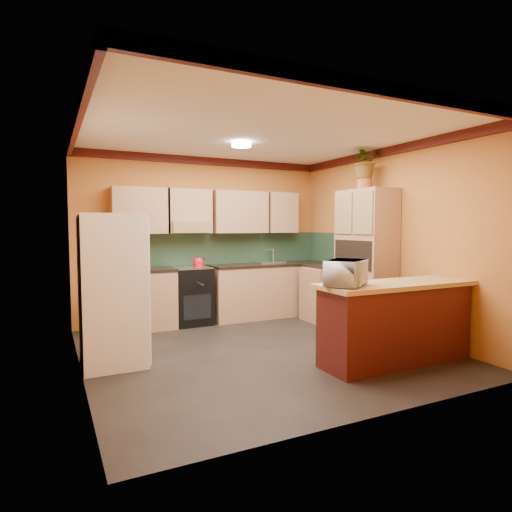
# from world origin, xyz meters

# --- Properties ---
(room_shell) EXTENTS (4.24, 4.24, 2.72)m
(room_shell) POSITION_xyz_m (0.02, 0.28, 2.09)
(room_shell) COLOR black
(room_shell) RESTS_ON ground
(base_cabinets_back) EXTENTS (3.65, 0.60, 0.88)m
(base_cabinets_back) POSITION_xyz_m (0.28, 1.80, 0.44)
(base_cabinets_back) COLOR tan
(base_cabinets_back) RESTS_ON ground
(countertop_back) EXTENTS (3.65, 0.62, 0.04)m
(countertop_back) POSITION_xyz_m (0.28, 1.80, 0.90)
(countertop_back) COLOR black
(countertop_back) RESTS_ON base_cabinets_back
(stove) EXTENTS (0.58, 0.58, 0.91)m
(stove) POSITION_xyz_m (-0.34, 1.80, 0.46)
(stove) COLOR black
(stove) RESTS_ON ground
(kettle) EXTENTS (0.19, 0.19, 0.18)m
(kettle) POSITION_xyz_m (-0.24, 1.75, 1.00)
(kettle) COLOR red
(kettle) RESTS_ON stove
(sink) EXTENTS (0.48, 0.40, 0.03)m
(sink) POSITION_xyz_m (1.06, 1.80, 0.94)
(sink) COLOR silver
(sink) RESTS_ON countertop_back
(base_cabinets_right) EXTENTS (0.60, 0.80, 0.88)m
(base_cabinets_right) POSITION_xyz_m (1.80, 1.06, 0.44)
(base_cabinets_right) COLOR tan
(base_cabinets_right) RESTS_ON ground
(countertop_right) EXTENTS (0.62, 0.80, 0.04)m
(countertop_right) POSITION_xyz_m (1.80, 1.06, 0.90)
(countertop_right) COLOR black
(countertop_right) RESTS_ON base_cabinets_right
(fridge) EXTENTS (0.68, 0.66, 1.70)m
(fridge) POSITION_xyz_m (-1.75, 0.22, 0.85)
(fridge) COLOR white
(fridge) RESTS_ON ground
(pantry) EXTENTS (0.48, 0.90, 2.10)m
(pantry) POSITION_xyz_m (1.85, 0.23, 1.05)
(pantry) COLOR tan
(pantry) RESTS_ON ground
(fern_pot) EXTENTS (0.22, 0.22, 0.16)m
(fern_pot) POSITION_xyz_m (1.85, 0.28, 2.18)
(fern_pot) COLOR #AB5829
(fern_pot) RESTS_ON pantry
(fern) EXTENTS (0.47, 0.41, 0.51)m
(fern) POSITION_xyz_m (1.85, 0.28, 2.52)
(fern) COLOR tan
(fern) RESTS_ON fern_pot
(breakfast_bar) EXTENTS (1.80, 0.55, 0.88)m
(breakfast_bar) POSITION_xyz_m (1.16, -1.11, 0.44)
(breakfast_bar) COLOR #531813
(breakfast_bar) RESTS_ON ground
(bar_top) EXTENTS (1.90, 0.65, 0.05)m
(bar_top) POSITION_xyz_m (1.16, -1.11, 0.91)
(bar_top) COLOR tan
(bar_top) RESTS_ON breakfast_bar
(microwave) EXTENTS (0.61, 0.57, 0.28)m
(microwave) POSITION_xyz_m (0.45, -1.11, 1.07)
(microwave) COLOR white
(microwave) RESTS_ON bar_top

